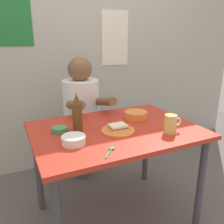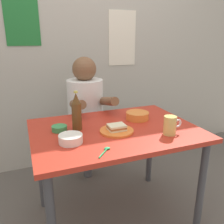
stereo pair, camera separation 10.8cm
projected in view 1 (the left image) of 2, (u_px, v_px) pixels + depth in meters
ground_plane at (115, 217)px, 1.82m from camera, size 6.00×6.00×0.00m
wall_back at (69, 40)px, 2.33m from camera, size 4.40×0.09×2.60m
dining_table at (115, 141)px, 1.62m from camera, size 1.10×0.80×0.74m
stool at (83, 145)px, 2.24m from camera, size 0.34×0.34×0.45m
person_seated at (82, 103)px, 2.10m from camera, size 0.33×0.56×0.72m
plate_orange at (118, 131)px, 1.53m from camera, size 0.22×0.22×0.01m
sandwich at (118, 127)px, 1.52m from camera, size 0.11×0.09×0.04m
beer_mug at (171, 124)px, 1.50m from camera, size 0.13×0.08×0.12m
beer_bottle at (77, 113)px, 1.52m from camera, size 0.06×0.06×0.26m
rice_bowl_white at (74, 140)px, 1.35m from camera, size 0.14×0.14×0.05m
dip_bowl_green at (60, 129)px, 1.52m from camera, size 0.10×0.10×0.03m
soup_bowl_orange at (136, 115)px, 1.77m from camera, size 0.17×0.17×0.05m
spoon at (111, 150)px, 1.27m from camera, size 0.09×0.10×0.01m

